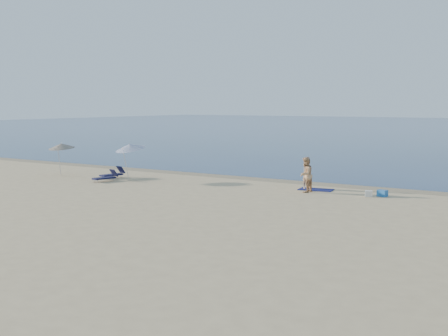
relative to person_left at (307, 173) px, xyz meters
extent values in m
cube|color=#847254|center=(-3.43, 2.10, -0.87)|extent=(240.00, 1.60, 0.00)
imported|color=tan|center=(0.00, 0.00, 0.00)|extent=(0.62, 0.74, 1.74)
imported|color=tan|center=(0.43, -1.20, 0.07)|extent=(0.72, 0.92, 1.87)
cube|color=#0E1246|center=(0.58, -0.14, -0.85)|extent=(1.95, 1.26, 0.03)
cube|color=silver|center=(3.71, -0.84, -0.72)|extent=(0.44, 0.40, 0.31)
cube|color=#2166B6|center=(4.28, -0.43, -0.70)|extent=(0.54, 0.44, 0.33)
cylinder|color=silver|center=(-10.65, -2.77, 0.15)|extent=(0.17, 0.45, 2.11)
cone|color=white|center=(-10.65, -2.36, 1.18)|extent=(2.32, 2.33, 0.68)
sphere|color=silver|center=(-10.65, -2.36, 1.37)|extent=(0.06, 0.06, 0.06)
cylinder|color=silver|center=(-15.81, -3.31, 0.08)|extent=(0.04, 0.26, 1.99)
cone|color=beige|center=(-15.81, -3.09, 1.07)|extent=(1.70, 1.73, 0.50)
sphere|color=silver|center=(-15.81, -3.09, 1.25)|extent=(0.06, 0.06, 0.06)
cube|color=#15163A|center=(-12.17, -2.42, -0.66)|extent=(0.84, 1.54, 0.10)
cube|color=#15163A|center=(-12.01, -1.71, -0.38)|extent=(0.60, 0.46, 0.47)
cylinder|color=#A5A5AD|center=(-11.96, -2.46, -0.76)|extent=(0.03, 0.03, 0.21)
cube|color=#131535|center=(-11.54, -3.73, -0.66)|extent=(0.84, 1.48, 0.09)
cube|color=#131535|center=(-11.37, -3.05, -0.40)|extent=(0.58, 0.46, 0.45)
cylinder|color=#A5A5AD|center=(-11.34, -3.78, -0.77)|extent=(0.03, 0.03, 0.21)
camera|label=1|loc=(12.06, -28.44, 3.81)|focal=45.00mm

